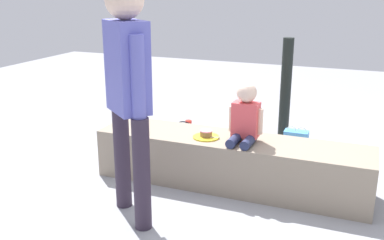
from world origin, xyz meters
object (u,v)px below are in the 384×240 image
object	(u,v)px
child_seated	(245,116)
adult_standing	(128,82)
water_bottle_near_gift	(244,146)
handbag_black_leather	(184,140)
cake_box_white	(344,159)
gift_bag	(295,147)
cake_plate	(206,135)
party_cup_red	(189,125)

from	to	relation	value
child_seated	adult_standing	world-z (taller)	adult_standing
adult_standing	water_bottle_near_gift	world-z (taller)	adult_standing
adult_standing	handbag_black_leather	world-z (taller)	adult_standing
water_bottle_near_gift	cake_box_white	bearing A→B (deg)	6.47
cake_box_white	water_bottle_near_gift	bearing A→B (deg)	-173.53
water_bottle_near_gift	gift_bag	bearing A→B (deg)	-3.26
child_seated	cake_box_white	size ratio (longest dim) A/B	1.62
child_seated	cake_plate	world-z (taller)	child_seated
gift_bag	adult_standing	bearing A→B (deg)	-122.82
adult_standing	water_bottle_near_gift	xyz separation A→B (m)	(0.43, 1.47, -0.91)
water_bottle_near_gift	child_seated	bearing A→B (deg)	-75.00
water_bottle_near_gift	party_cup_red	size ratio (longest dim) A/B	2.19
cake_plate	child_seated	bearing A→B (deg)	5.81
child_seated	handbag_black_leather	size ratio (longest dim) A/B	1.56
child_seated	water_bottle_near_gift	bearing A→B (deg)	105.00
cake_plate	water_bottle_near_gift	world-z (taller)	cake_plate
cake_plate	handbag_black_leather	bearing A→B (deg)	125.37
handbag_black_leather	gift_bag	bearing A→B (deg)	1.31
adult_standing	party_cup_red	size ratio (longest dim) A/B	16.40
gift_bag	water_bottle_near_gift	size ratio (longest dim) A/B	1.67
cake_plate	party_cup_red	world-z (taller)	cake_plate
water_bottle_near_gift	handbag_black_leather	world-z (taller)	handbag_black_leather
gift_bag	water_bottle_near_gift	bearing A→B (deg)	176.74
child_seated	party_cup_red	size ratio (longest dim) A/B	4.75
cake_plate	water_bottle_near_gift	bearing A→B (deg)	80.53
gift_bag	handbag_black_leather	bearing A→B (deg)	-178.69
child_seated	water_bottle_near_gift	distance (m)	0.92
gift_bag	party_cup_red	size ratio (longest dim) A/B	3.66
cake_box_white	handbag_black_leather	size ratio (longest dim) A/B	0.96
gift_bag	handbag_black_leather	world-z (taller)	gift_bag
gift_bag	party_cup_red	distance (m)	1.48
adult_standing	party_cup_red	distance (m)	2.31
adult_standing	handbag_black_leather	xyz separation A→B (m)	(-0.20, 1.42, -0.91)
adult_standing	cake_box_white	bearing A→B (deg)	49.05
cake_plate	gift_bag	world-z (taller)	cake_plate
gift_bag	party_cup_red	xyz separation A→B (m)	(-1.35, 0.62, -0.12)
child_seated	cake_plate	bearing A→B (deg)	-174.19
child_seated	party_cup_red	world-z (taller)	child_seated
cake_box_white	gift_bag	bearing A→B (deg)	-162.84
gift_bag	cake_box_white	size ratio (longest dim) A/B	1.25
child_seated	handbag_black_leather	bearing A→B (deg)	140.73
cake_box_white	cake_plate	bearing A→B (deg)	-141.15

